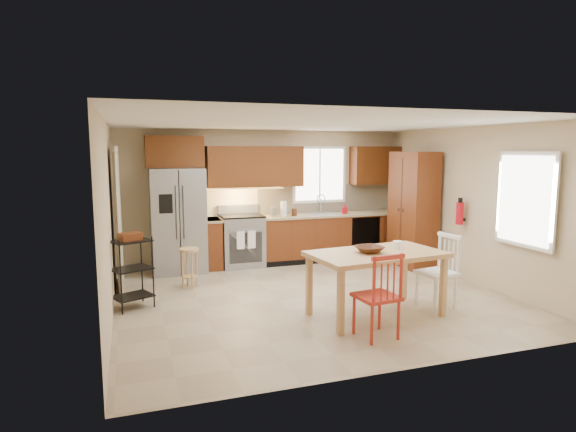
% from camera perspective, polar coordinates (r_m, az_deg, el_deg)
% --- Properties ---
extents(floor, '(5.50, 5.50, 0.00)m').
position_cam_1_polar(floor, '(7.14, 2.94, -9.51)').
color(floor, tan).
rests_on(floor, ground).
extents(ceiling, '(5.50, 5.00, 0.02)m').
position_cam_1_polar(ceiling, '(6.83, 3.09, 10.94)').
color(ceiling, silver).
rests_on(ceiling, ground).
extents(wall_back, '(5.50, 0.02, 2.50)m').
position_cam_1_polar(wall_back, '(9.23, -2.67, 2.35)').
color(wall_back, '#CCB793').
rests_on(wall_back, ground).
extents(wall_front, '(5.50, 0.02, 2.50)m').
position_cam_1_polar(wall_front, '(4.67, 14.31, -3.22)').
color(wall_front, '#CCB793').
rests_on(wall_front, ground).
extents(wall_left, '(0.02, 5.00, 2.50)m').
position_cam_1_polar(wall_left, '(6.41, -20.53, -0.53)').
color(wall_left, '#CCB793').
rests_on(wall_left, ground).
extents(wall_right, '(0.02, 5.00, 2.50)m').
position_cam_1_polar(wall_right, '(8.28, 21.02, 1.22)').
color(wall_right, '#CCB793').
rests_on(wall_right, ground).
extents(refrigerator, '(0.92, 0.75, 1.82)m').
position_cam_1_polar(refrigerator, '(8.59, -12.93, -0.53)').
color(refrigerator, gray).
rests_on(refrigerator, floor).
extents(range_stove, '(0.76, 0.63, 0.92)m').
position_cam_1_polar(range_stove, '(8.91, -5.49, -3.01)').
color(range_stove, gray).
rests_on(range_stove, floor).
extents(base_cabinet_narrow, '(0.30, 0.60, 0.90)m').
position_cam_1_polar(base_cabinet_narrow, '(8.82, -9.00, -3.25)').
color(base_cabinet_narrow, '#622A12').
rests_on(base_cabinet_narrow, floor).
extents(base_cabinet_run, '(2.92, 0.60, 0.90)m').
position_cam_1_polar(base_cabinet_run, '(9.50, 5.38, -2.40)').
color(base_cabinet_run, '#622A12').
rests_on(base_cabinet_run, floor).
extents(dishwasher, '(0.60, 0.02, 0.78)m').
position_cam_1_polar(dishwasher, '(9.48, 9.19, -2.48)').
color(dishwasher, black).
rests_on(dishwasher, floor).
extents(backsplash, '(2.92, 0.03, 0.55)m').
position_cam_1_polar(backsplash, '(9.66, 4.75, 2.12)').
color(backsplash, beige).
rests_on(backsplash, wall_back).
extents(upper_over_fridge, '(1.00, 0.35, 0.55)m').
position_cam_1_polar(upper_over_fridge, '(8.71, -13.30, 7.43)').
color(upper_over_fridge, '#5B2F0F').
rests_on(upper_over_fridge, wall_back).
extents(upper_left_block, '(1.80, 0.35, 0.75)m').
position_cam_1_polar(upper_left_block, '(8.96, -3.93, 5.86)').
color(upper_left_block, '#5B2F0F').
rests_on(upper_left_block, wall_back).
extents(upper_right_block, '(1.00, 0.35, 0.75)m').
position_cam_1_polar(upper_right_block, '(9.89, 10.31, 5.93)').
color(upper_right_block, '#5B2F0F').
rests_on(upper_right_block, wall_back).
extents(window_back, '(1.12, 0.04, 1.12)m').
position_cam_1_polar(window_back, '(9.54, 3.74, 4.93)').
color(window_back, white).
rests_on(window_back, wall_back).
extents(sink, '(0.62, 0.46, 0.16)m').
position_cam_1_polar(sink, '(9.36, 4.34, 0.01)').
color(sink, gray).
rests_on(sink, base_cabinet_run).
extents(undercab_glow, '(1.60, 0.30, 0.01)m').
position_cam_1_polar(undercab_glow, '(8.89, -5.74, 3.28)').
color(undercab_glow, '#FFBF66').
rests_on(undercab_glow, wall_back).
extents(soap_bottle, '(0.09, 0.09, 0.19)m').
position_cam_1_polar(soap_bottle, '(9.40, 6.72, 0.84)').
color(soap_bottle, '#AC0B16').
rests_on(soap_bottle, base_cabinet_run).
extents(paper_towel, '(0.12, 0.12, 0.28)m').
position_cam_1_polar(paper_towel, '(8.99, -0.52, 0.87)').
color(paper_towel, white).
rests_on(paper_towel, base_cabinet_run).
extents(canister_steel, '(0.11, 0.11, 0.18)m').
position_cam_1_polar(canister_steel, '(8.94, -1.74, 0.50)').
color(canister_steel, gray).
rests_on(canister_steel, base_cabinet_run).
extents(canister_wood, '(0.10, 0.10, 0.14)m').
position_cam_1_polar(canister_wood, '(9.04, 0.75, 0.46)').
color(canister_wood, '#472412').
rests_on(canister_wood, base_cabinet_run).
extents(pantry, '(0.50, 0.95, 2.10)m').
position_cam_1_polar(pantry, '(9.08, 14.60, 0.74)').
color(pantry, '#622A12').
rests_on(pantry, floor).
extents(fire_extinguisher, '(0.12, 0.12, 0.36)m').
position_cam_1_polar(fire_extinguisher, '(8.34, 19.68, 0.28)').
color(fire_extinguisher, '#AC0B16').
rests_on(fire_extinguisher, wall_right).
extents(window_right, '(0.04, 1.02, 1.32)m').
position_cam_1_polar(window_right, '(7.37, 26.35, 1.74)').
color(window_right, white).
rests_on(window_right, wall_right).
extents(doorway, '(0.04, 0.95, 2.10)m').
position_cam_1_polar(doorway, '(7.72, -19.54, -0.65)').
color(doorway, '#8C7A59').
rests_on(doorway, wall_left).
extents(dining_table, '(1.78, 1.13, 0.82)m').
position_cam_1_polar(dining_table, '(6.35, 10.37, -7.99)').
color(dining_table, tan).
rests_on(dining_table, floor).
extents(chair_red, '(0.51, 0.51, 0.99)m').
position_cam_1_polar(chair_red, '(5.61, 10.44, -9.19)').
color(chair_red, '#AC271A').
rests_on(chair_red, floor).
extents(chair_white, '(0.51, 0.51, 0.99)m').
position_cam_1_polar(chair_white, '(6.86, 17.20, -6.29)').
color(chair_white, white).
rests_on(chair_white, floor).
extents(table_bowl, '(0.38, 0.38, 0.08)m').
position_cam_1_polar(table_bowl, '(6.20, 9.61, -4.34)').
color(table_bowl, '#472412').
rests_on(table_bowl, dining_table).
extents(table_jar, '(0.15, 0.15, 0.16)m').
position_cam_1_polar(table_jar, '(6.51, 12.87, -3.55)').
color(table_jar, white).
rests_on(table_jar, dining_table).
extents(bar_stool, '(0.39, 0.39, 0.62)m').
position_cam_1_polar(bar_stool, '(7.66, -11.58, -6.06)').
color(bar_stool, tan).
rests_on(bar_stool, floor).
extents(utility_cart, '(0.60, 0.55, 0.98)m').
position_cam_1_polar(utility_cart, '(6.85, -18.03, -6.40)').
color(utility_cart, black).
rests_on(utility_cart, floor).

